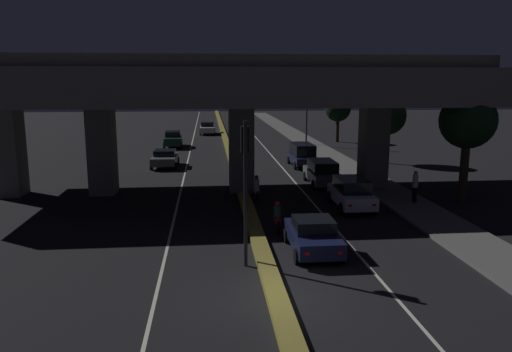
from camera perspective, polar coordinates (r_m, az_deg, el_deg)
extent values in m
plane|color=black|center=(16.23, 2.29, -13.81)|extent=(200.00, 200.00, 0.00)
cube|color=beige|center=(50.10, -7.51, 2.95)|extent=(0.12, 126.00, 0.00)
cube|color=beige|center=(50.41, 1.16, 3.09)|extent=(0.12, 126.00, 0.00)
cube|color=olive|center=(50.10, -3.17, 3.17)|extent=(0.66, 126.00, 0.25)
cube|color=#5B5956|center=(44.51, 8.80, 2.03)|extent=(2.73, 126.00, 0.15)
cube|color=slate|center=(31.48, -17.18, 2.89)|extent=(1.48, 1.79, 5.37)
cube|color=slate|center=(32.56, 13.26, 3.33)|extent=(1.48, 1.79, 5.37)
cube|color=slate|center=(30.90, -1.70, 3.22)|extent=(1.48, 1.79, 5.37)
cube|color=slate|center=(33.00, -26.42, 2.58)|extent=(1.48, 1.79, 5.37)
cube|color=slate|center=(30.63, -1.74, 10.16)|extent=(32.53, 10.57, 2.09)
cube|color=#333335|center=(30.65, -1.76, 12.95)|extent=(32.53, 0.40, 0.90)
cylinder|color=black|center=(18.04, -1.20, -2.24)|extent=(0.14, 0.14, 5.38)
cube|color=black|center=(17.87, -1.27, 4.19)|extent=(0.30, 0.28, 0.95)
sphere|color=red|center=(17.99, -1.31, 5.19)|extent=(0.18, 0.18, 0.18)
sphere|color=black|center=(18.02, -1.31, 4.25)|extent=(0.18, 0.18, 0.18)
sphere|color=black|center=(18.06, -1.30, 3.31)|extent=(0.18, 0.18, 0.18)
cylinder|color=#2D2D30|center=(53.26, 5.83, 7.97)|extent=(0.18, 0.18, 8.37)
cylinder|color=#2D2D30|center=(53.06, 5.03, 12.34)|extent=(1.64, 0.10, 0.10)
ellipsoid|color=#F2B759|center=(52.92, 4.13, 12.25)|extent=(0.56, 0.32, 0.24)
cube|color=#141938|center=(20.22, 6.50, -6.99)|extent=(1.76, 3.91, 0.61)
cube|color=black|center=(19.97, 6.59, -5.55)|extent=(1.54, 1.57, 0.51)
cylinder|color=black|center=(21.37, 3.52, -6.82)|extent=(0.20, 0.59, 0.59)
cylinder|color=black|center=(21.70, 8.00, -6.63)|extent=(0.20, 0.59, 0.59)
cylinder|color=black|center=(18.97, 4.73, -9.15)|extent=(0.20, 0.59, 0.59)
cylinder|color=black|center=(19.33, 9.77, -8.89)|extent=(0.20, 0.59, 0.59)
cube|color=red|center=(18.28, 5.87, -8.84)|extent=(0.18, 0.03, 0.11)
cube|color=red|center=(18.55, 9.62, -8.64)|extent=(0.18, 0.03, 0.11)
cube|color=silver|center=(27.30, 10.83, -2.31)|extent=(1.83, 4.21, 0.66)
cube|color=black|center=(27.17, 10.88, -0.96)|extent=(1.59, 2.54, 0.66)
cylinder|color=black|center=(28.48, 8.46, -2.37)|extent=(0.22, 0.66, 0.65)
cylinder|color=black|center=(28.89, 11.74, -2.29)|extent=(0.22, 0.66, 0.65)
cylinder|color=black|center=(25.88, 9.77, -3.75)|extent=(0.22, 0.66, 0.65)
cylinder|color=black|center=(26.33, 13.35, -3.63)|extent=(0.22, 0.66, 0.65)
cube|color=red|center=(25.18, 10.72, -3.34)|extent=(0.18, 0.03, 0.11)
cube|color=red|center=(25.51, 13.35, -3.26)|extent=(0.18, 0.03, 0.11)
cube|color=#515459|center=(33.23, 7.58, 0.07)|extent=(1.87, 4.67, 0.64)
cube|color=black|center=(33.12, 7.61, 1.19)|extent=(1.62, 2.81, 0.67)
cylinder|color=black|center=(34.60, 5.64, 0.00)|extent=(0.21, 0.61, 0.61)
cylinder|color=black|center=(34.95, 8.45, 0.04)|extent=(0.21, 0.61, 0.61)
cylinder|color=black|center=(31.65, 6.60, -1.04)|extent=(0.21, 0.61, 0.61)
cylinder|color=black|center=(32.03, 9.66, -0.98)|extent=(0.21, 0.61, 0.61)
cube|color=red|center=(30.86, 7.35, -0.69)|extent=(0.18, 0.03, 0.11)
cube|color=red|center=(31.14, 9.59, -0.65)|extent=(0.18, 0.03, 0.11)
cube|color=#141938|center=(40.24, 5.35, 1.98)|extent=(1.86, 4.40, 0.62)
cube|color=black|center=(40.24, 5.33, 3.07)|extent=(1.62, 3.17, 0.89)
cylinder|color=black|center=(41.52, 3.76, 1.85)|extent=(0.21, 0.63, 0.63)
cylinder|color=black|center=(41.86, 6.10, 1.88)|extent=(0.21, 0.63, 0.63)
cylinder|color=black|center=(38.72, 4.52, 1.19)|extent=(0.21, 0.63, 0.63)
cylinder|color=black|center=(39.09, 7.02, 1.23)|extent=(0.21, 0.63, 0.63)
cube|color=red|center=(37.99, 5.11, 1.51)|extent=(0.18, 0.03, 0.11)
cube|color=red|center=(38.26, 6.94, 1.54)|extent=(0.18, 0.03, 0.11)
cube|color=#515459|center=(40.44, -10.36, 1.88)|extent=(1.97, 3.97, 0.61)
cube|color=black|center=(40.56, -10.36, 2.65)|extent=(1.69, 1.93, 0.43)
cylinder|color=black|center=(39.12, -9.22, 1.17)|extent=(0.22, 0.63, 0.62)
cylinder|color=black|center=(39.33, -11.87, 1.13)|extent=(0.22, 0.63, 0.62)
cylinder|color=black|center=(41.67, -8.91, 1.77)|extent=(0.22, 0.63, 0.62)
cylinder|color=black|center=(41.87, -11.40, 1.72)|extent=(0.22, 0.63, 0.62)
cube|color=white|center=(42.33, -9.19, 2.19)|extent=(0.18, 0.03, 0.11)
cube|color=white|center=(42.47, -10.95, 2.16)|extent=(0.18, 0.03, 0.11)
cube|color=black|center=(52.57, -9.47, 4.06)|extent=(1.88, 4.61, 0.76)
cube|color=black|center=(52.73, -9.48, 4.79)|extent=(1.59, 2.24, 0.54)
cylinder|color=black|center=(51.10, -8.57, 3.47)|extent=(0.23, 0.71, 0.70)
cylinder|color=black|center=(51.16, -10.44, 3.42)|extent=(0.23, 0.71, 0.70)
cylinder|color=black|center=(54.09, -8.52, 3.87)|extent=(0.23, 0.71, 0.70)
cylinder|color=black|center=(54.14, -10.30, 3.82)|extent=(0.23, 0.71, 0.70)
cube|color=white|center=(54.84, -8.77, 4.24)|extent=(0.18, 0.04, 0.11)
cube|color=white|center=(54.88, -10.02, 4.20)|extent=(0.18, 0.04, 0.11)
cube|color=silver|center=(64.99, -5.57, 5.35)|extent=(1.85, 4.08, 0.68)
cube|color=black|center=(65.13, -5.58, 5.90)|extent=(1.62, 1.96, 0.53)
cylinder|color=black|center=(63.68, -4.75, 4.95)|extent=(0.20, 0.62, 0.62)
cylinder|color=black|center=(63.69, -6.38, 4.92)|extent=(0.20, 0.62, 0.62)
cylinder|color=black|center=(66.36, -4.78, 5.18)|extent=(0.20, 0.62, 0.62)
cylinder|color=black|center=(66.36, -6.34, 5.15)|extent=(0.20, 0.62, 0.62)
cube|color=white|center=(67.03, -5.01, 5.44)|extent=(0.18, 0.03, 0.11)
cube|color=white|center=(67.04, -6.12, 5.42)|extent=(0.18, 0.03, 0.11)
cylinder|color=black|center=(23.73, 2.30, -5.01)|extent=(0.11, 0.60, 0.59)
cylinder|color=black|center=(22.40, 2.59, -5.98)|extent=(0.13, 0.60, 0.59)
cube|color=maroon|center=(23.00, 2.45, -4.95)|extent=(0.30, 1.07, 0.32)
cylinder|color=#26593F|center=(22.90, 2.46, -4.01)|extent=(0.34, 0.34, 0.46)
sphere|color=#B21919|center=(22.81, 2.46, -3.17)|extent=(0.24, 0.24, 0.24)
cube|color=red|center=(22.29, 2.61, -5.47)|extent=(0.08, 0.03, 0.08)
cylinder|color=black|center=(29.91, -0.03, -1.72)|extent=(0.09, 0.55, 0.55)
cylinder|color=black|center=(28.64, 0.17, -2.28)|extent=(0.11, 0.55, 0.55)
cube|color=silver|center=(29.23, 0.07, -1.57)|extent=(0.26, 1.00, 0.32)
cylinder|color=beige|center=(29.15, 0.07, -0.82)|extent=(0.33, 0.33, 0.47)
sphere|color=#B21919|center=(29.08, 0.07, -0.14)|extent=(0.24, 0.24, 0.24)
cube|color=red|center=(28.54, 0.18, -1.87)|extent=(0.08, 0.03, 0.08)
cylinder|color=black|center=(28.98, 17.67, -2.05)|extent=(0.26, 0.26, 0.84)
cylinder|color=beige|center=(28.82, 17.75, -0.55)|extent=(0.30, 0.30, 0.70)
sphere|color=tan|center=(28.74, 17.81, 0.36)|extent=(0.23, 0.23, 0.23)
cylinder|color=#38281C|center=(30.62, 22.66, 0.47)|extent=(0.48, 0.48, 3.42)
sphere|color=black|center=(30.28, 23.05, 5.84)|extent=(3.12, 3.12, 3.12)
cylinder|color=#38281C|center=(42.88, 14.59, 3.25)|extent=(0.31, 0.31, 2.77)
sphere|color=black|center=(42.63, 14.76, 6.66)|extent=(3.14, 3.14, 3.14)
cylinder|color=#2D2116|center=(57.05, 9.28, 5.19)|extent=(0.41, 0.41, 2.65)
sphere|color=black|center=(56.87, 9.35, 7.60)|extent=(2.88, 2.88, 2.88)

